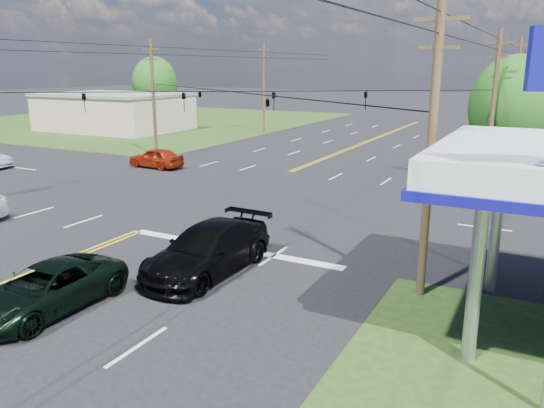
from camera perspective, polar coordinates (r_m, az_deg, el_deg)
The scene contains 17 objects.
ground at distance 31.28m, azimuth -4.43°, elevation 0.93°, with size 280.00×280.00×0.00m, color black.
grass_nw at distance 77.51m, azimuth -14.01°, elevation 8.70°, with size 46.00×48.00×0.03m, color #1F3A12.
stop_bar at distance 22.22m, azimuth -4.40°, elevation -4.80°, with size 10.00×0.50×0.02m, color silver.
retail_nw at distance 66.64m, azimuth -16.59°, elevation 9.37°, with size 16.00×11.00×4.00m, color beige.
pole_se at distance 17.20m, azimuth 16.72°, elevation 5.81°, with size 1.60×0.28×9.50m.
pole_nw at distance 45.44m, azimuth -12.63°, elevation 11.15°, with size 1.60×0.28×9.50m.
pole_ne at distance 34.95m, azimuth 22.66°, elevation 9.47°, with size 1.60×0.28×9.50m.
pole_left_far at distance 61.18m, azimuth -0.89°, elevation 12.52°, with size 1.60×0.28×10.00m.
pole_right_far at distance 53.86m, azimuth 24.71°, elevation 10.95°, with size 1.60×0.28×10.00m.
span_wire_signals at distance 30.43m, azimuth -4.65°, elevation 11.97°, with size 26.00×18.00×1.13m.
power_lines at distance 28.75m, azimuth -6.98°, elevation 16.96°, with size 26.04×100.00×0.64m.
tree_right_a at distance 37.86m, azimuth 24.62°, elevation 9.51°, with size 5.70×5.70×8.18m.
tree_far_l at distance 75.23m, azimuth -12.50°, elevation 12.59°, with size 6.08×6.08×8.72m.
pickup_dkgreen at distance 17.96m, azimuth -23.06°, elevation -8.35°, with size 2.37×5.14×1.43m, color black.
suv_black at distance 19.57m, azimuth -6.91°, elevation -4.86°, with size 2.46×6.05×1.75m, color black.
sedan_red at distance 40.63m, azimuth -12.37°, elevation 4.88°, with size 1.76×4.39×1.49m, color #96210A.
polesign_ne at distance 42.12m, azimuth 25.86°, elevation 11.89°, with size 2.27×0.50×8.22m.
Camera 1 is at (16.21, -13.72, 7.35)m, focal length 35.00 mm.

